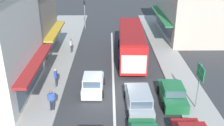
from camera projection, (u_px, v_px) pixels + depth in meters
ground_plane at (114, 100)px, 20.78m from camera, size 140.00×140.00×0.00m
lane_centre_line at (113, 77)px, 24.44m from camera, size 0.20×28.00×0.01m
sidewalk_left at (45, 68)px, 26.17m from camera, size 5.20×44.00×0.14m
kerb_right at (174, 67)px, 26.31m from camera, size 2.80×44.00×0.12m
shopfront_mid_block at (19, 24)px, 28.45m from camera, size 7.85×8.00×6.90m
building_right_far at (197, 8)px, 35.28m from camera, size 9.83×12.91×7.25m
city_bus at (131, 41)px, 28.11m from camera, size 3.00×10.93×3.23m
hatchback_queue_gap_filler at (93, 84)px, 21.79m from camera, size 1.88×3.73×1.54m
wagon_adjacent_lane_lead at (139, 99)px, 19.45m from camera, size 2.03×4.54×1.58m
parked_sedan_kerb_second at (172, 94)px, 20.36m from camera, size 1.98×4.24×1.47m
traffic_light_downstreet at (85, 9)px, 38.20m from camera, size 0.32×0.24×4.20m
directional_road_sign at (200, 76)px, 18.59m from camera, size 0.10×1.40×3.60m
pedestrian_with_handbag_near at (56, 76)px, 22.24m from camera, size 0.25×0.65×1.63m
pedestrian_browsing_midblock at (71, 44)px, 29.58m from camera, size 0.33×0.54×1.63m
pedestrian_far_walker at (51, 99)px, 18.90m from camera, size 0.55×0.30×1.63m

